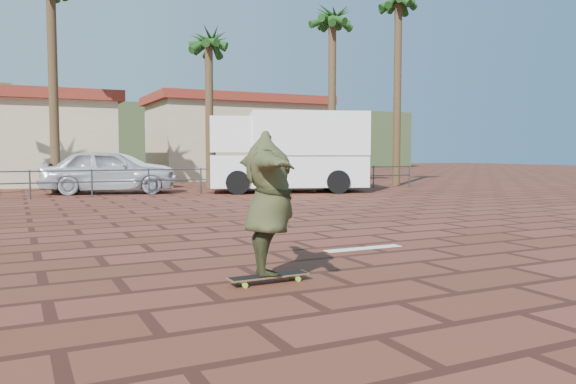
# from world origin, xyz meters

# --- Properties ---
(ground) EXTENTS (120.00, 120.00, 0.00)m
(ground) POSITION_xyz_m (0.00, 0.00, 0.00)
(ground) COLOR brown
(ground) RESTS_ON ground
(paint_stripe) EXTENTS (1.40, 0.22, 0.01)m
(paint_stripe) POSITION_xyz_m (0.70, -1.20, 0.00)
(paint_stripe) COLOR white
(paint_stripe) RESTS_ON ground
(guardrail) EXTENTS (24.06, 0.06, 1.00)m
(guardrail) POSITION_xyz_m (0.00, 12.00, 0.68)
(guardrail) COLOR #47494F
(guardrail) RESTS_ON ground
(palm_center) EXTENTS (2.40, 2.40, 7.75)m
(palm_center) POSITION_xyz_m (3.50, 15.50, 6.36)
(palm_center) COLOR brown
(palm_center) RESTS_ON ground
(palm_right) EXTENTS (2.40, 2.40, 9.05)m
(palm_right) POSITION_xyz_m (9.00, 14.00, 7.58)
(palm_right) COLOR brown
(palm_right) RESTS_ON ground
(palm_far_right) EXTENTS (2.40, 2.40, 10.05)m
(palm_far_right) POSITION_xyz_m (12.00, 13.00, 8.51)
(palm_far_right) COLOR brown
(palm_far_right) RESTS_ON ground
(building_east) EXTENTS (10.60, 6.60, 5.00)m
(building_east) POSITION_xyz_m (8.00, 24.00, 2.54)
(building_east) COLOR beige
(building_east) RESTS_ON ground
(hill_front) EXTENTS (70.00, 18.00, 6.00)m
(hill_front) POSITION_xyz_m (0.00, 50.00, 3.00)
(hill_front) COLOR #384C28
(hill_front) RESTS_ON ground
(longboard) EXTENTS (1.02, 0.25, 0.10)m
(longboard) POSITION_xyz_m (-1.71, -2.77, 0.08)
(longboard) COLOR olive
(longboard) RESTS_ON ground
(skateboarder) EXTENTS (0.95, 2.21, 1.74)m
(skateboarder) POSITION_xyz_m (-1.71, -2.77, 0.97)
(skateboarder) COLOR #3C3F22
(skateboarder) RESTS_ON longboard
(campervan) EXTENTS (6.66, 4.44, 3.19)m
(campervan) POSITION_xyz_m (5.52, 11.48, 1.68)
(campervan) COLOR white
(campervan) RESTS_ON ground
(car_silver) EXTENTS (5.39, 3.23, 1.72)m
(car_silver) POSITION_xyz_m (-1.14, 13.74, 0.86)
(car_silver) COLOR silver
(car_silver) RESTS_ON ground
(car_white) EXTENTS (4.94, 2.11, 1.58)m
(car_white) POSITION_xyz_m (-0.44, 16.50, 0.79)
(car_white) COLOR white
(car_white) RESTS_ON ground
(street_sign) EXTENTS (0.44, 0.16, 2.22)m
(street_sign) POSITION_xyz_m (6.45, 10.99, 1.55)
(street_sign) COLOR gray
(street_sign) RESTS_ON ground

